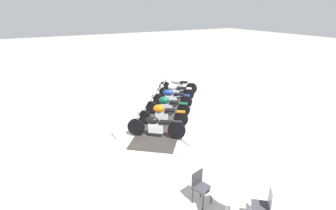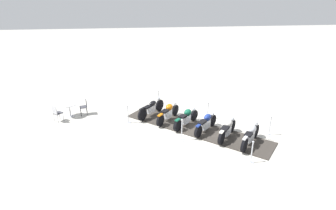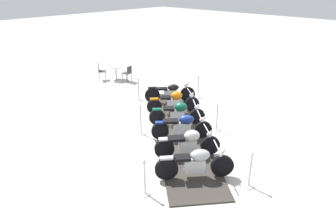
# 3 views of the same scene
# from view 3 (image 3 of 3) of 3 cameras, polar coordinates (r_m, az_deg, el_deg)

# --- Properties ---
(ground_plane) EXTENTS (80.00, 80.00, 0.00)m
(ground_plane) POSITION_cam_3_polar(r_m,az_deg,el_deg) (11.17, 2.15, -5.07)
(ground_plane) COLOR beige
(display_platform) EXTENTS (6.39, 7.14, 0.04)m
(display_platform) POSITION_cam_3_polar(r_m,az_deg,el_deg) (11.16, 2.15, -4.98)
(display_platform) COLOR #38332D
(display_platform) RESTS_ON ground_plane
(motorcycle_chrome) EXTENTS (1.76, 1.55, 0.96)m
(motorcycle_chrome) POSITION_cam_3_polar(r_m,az_deg,el_deg) (8.49, 5.40, -10.89)
(motorcycle_chrome) COLOR black
(motorcycle_chrome) RESTS_ON display_platform
(motorcycle_cream) EXTENTS (1.72, 1.40, 0.92)m
(motorcycle_cream) POSITION_cam_3_polar(r_m,az_deg,el_deg) (9.45, 3.92, -7.19)
(motorcycle_cream) COLOR black
(motorcycle_cream) RESTS_ON display_platform
(motorcycle_navy) EXTENTS (1.67, 1.52, 0.90)m
(motorcycle_navy) POSITION_cam_3_polar(r_m,az_deg,el_deg) (10.44, 2.83, -4.10)
(motorcycle_navy) COLOR black
(motorcycle_navy) RESTS_ON display_platform
(motorcycle_forest) EXTENTS (1.66, 1.58, 0.89)m
(motorcycle_forest) POSITION_cam_3_polar(r_m,az_deg,el_deg) (11.46, 1.96, -1.56)
(motorcycle_forest) COLOR black
(motorcycle_forest) RESTS_ON display_platform
(motorcycle_copper) EXTENTS (1.86, 1.45, 0.91)m
(motorcycle_copper) POSITION_cam_3_polar(r_m,az_deg,el_deg) (12.50, 1.21, 0.68)
(motorcycle_copper) COLOR black
(motorcycle_copper) RESTS_ON display_platform
(motorcycle_black) EXTENTS (1.80, 1.57, 1.00)m
(motorcycle_black) POSITION_cam_3_polar(r_m,az_deg,el_deg) (13.56, 0.55, 2.44)
(motorcycle_black) COLOR black
(motorcycle_black) RESTS_ON display_platform
(stanchion_right_rear) EXTENTS (0.34, 0.34, 1.04)m
(stanchion_right_rear) POSITION_cam_3_polar(r_m,az_deg,el_deg) (14.31, 5.77, 2.65)
(stanchion_right_rear) COLOR silver
(stanchion_right_rear) RESTS_ON ground_plane
(stanchion_right_front) EXTENTS (0.31, 0.31, 1.06)m
(stanchion_right_front) POSITION_cam_3_polar(r_m,az_deg,el_deg) (8.55, 15.29, -12.77)
(stanchion_right_front) COLOR silver
(stanchion_right_front) RESTS_ON ground_plane
(stanchion_left_front) EXTENTS (0.29, 0.29, 1.05)m
(stanchion_left_front) POSITION_cam_3_polar(r_m,az_deg,el_deg) (8.02, -4.43, -14.41)
(stanchion_left_front) COLOR silver
(stanchion_left_front) RESTS_ON ground_plane
(stanchion_left_mid) EXTENTS (0.34, 0.34, 1.14)m
(stanchion_left_mid) POSITION_cam_3_polar(r_m,az_deg,el_deg) (10.90, -5.18, -3.77)
(stanchion_left_mid) COLOR silver
(stanchion_left_mid) RESTS_ON ground_plane
(stanchion_right_mid) EXTENTS (0.34, 0.34, 1.03)m
(stanchion_right_mid) POSITION_cam_3_polar(r_m,az_deg,el_deg) (11.31, 9.26, -3.22)
(stanchion_right_mid) COLOR silver
(stanchion_right_mid) RESTS_ON ground_plane
(stanchion_left_rear) EXTENTS (0.30, 0.30, 1.06)m
(stanchion_left_rear) POSITION_cam_3_polar(r_m,az_deg,el_deg) (13.99, -5.60, 2.38)
(stanchion_left_rear) COLOR silver
(stanchion_left_rear) RESTS_ON ground_plane
(cafe_table) EXTENTS (0.86, 0.86, 0.77)m
(cafe_table) POSITION_cam_3_polar(r_m,az_deg,el_deg) (17.10, -9.90, 6.69)
(cafe_table) COLOR #B7B7BC
(cafe_table) RESTS_ON ground_plane
(cafe_chair_near_table) EXTENTS (0.56, 0.56, 0.99)m
(cafe_chair_near_table) POSITION_cam_3_polar(r_m,az_deg,el_deg) (17.19, -12.66, 6.52)
(cafe_chair_near_table) COLOR #B7B7BC
(cafe_chair_near_table) RESTS_ON ground_plane
(cafe_chair_across_table) EXTENTS (0.49, 0.49, 0.88)m
(cafe_chair_across_table) POSITION_cam_3_polar(r_m,az_deg,el_deg) (16.64, -7.66, 6.16)
(cafe_chair_across_table) COLOR #2D2D33
(cafe_chair_across_table) RESTS_ON ground_plane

